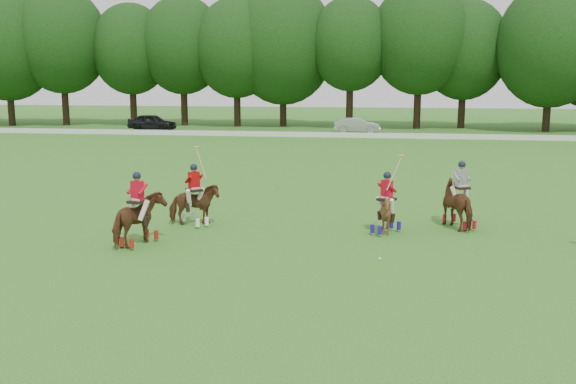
# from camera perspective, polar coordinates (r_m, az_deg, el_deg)

# --- Properties ---
(ground) EXTENTS (180.00, 180.00, 0.00)m
(ground) POSITION_cam_1_polar(r_m,az_deg,el_deg) (17.83, -2.84, -6.82)
(ground) COLOR #29661D
(ground) RESTS_ON ground
(tree_line) EXTENTS (117.98, 14.32, 14.75)m
(tree_line) POSITION_cam_1_polar(r_m,az_deg,el_deg) (64.89, 5.86, 12.94)
(tree_line) COLOR black
(tree_line) RESTS_ON ground
(boundary_rail) EXTENTS (120.00, 0.10, 0.44)m
(boundary_rail) POSITION_cam_1_polar(r_m,az_deg,el_deg) (55.04, 4.93, 5.07)
(boundary_rail) COLOR white
(boundary_rail) RESTS_ON ground
(car_left) EXTENTS (4.76, 2.23, 1.58)m
(car_left) POSITION_cam_1_polar(r_m,az_deg,el_deg) (63.32, -11.98, 6.09)
(car_left) COLOR black
(car_left) RESTS_ON ground
(car_mid) EXTENTS (4.36, 1.89, 1.39)m
(car_mid) POSITION_cam_1_polar(r_m,az_deg,el_deg) (59.43, 6.15, 5.90)
(car_mid) COLOR #AFAFB4
(car_mid) RESTS_ON ground
(polo_red_a) EXTENTS (1.43, 2.09, 2.32)m
(polo_red_a) POSITION_cam_1_polar(r_m,az_deg,el_deg) (20.54, -13.14, -2.35)
(polo_red_a) COLOR #4B2214
(polo_red_a) RESTS_ON ground
(polo_red_b) EXTENTS (1.92, 1.92, 2.74)m
(polo_red_b) POSITION_cam_1_polar(r_m,az_deg,el_deg) (22.91, -8.30, -1.05)
(polo_red_b) COLOR #4B2214
(polo_red_b) RESTS_ON ground
(polo_red_c) EXTENTS (1.63, 1.65, 2.64)m
(polo_red_c) POSITION_cam_1_polar(r_m,az_deg,el_deg) (21.74, 8.72, -1.79)
(polo_red_c) COLOR #4B2214
(polo_red_c) RESTS_ON ground
(polo_stripe_a) EXTENTS (1.71, 2.14, 2.35)m
(polo_stripe_a) POSITION_cam_1_polar(r_m,az_deg,el_deg) (23.08, 15.04, -1.02)
(polo_stripe_a) COLOR #4B2214
(polo_stripe_a) RESTS_ON ground
(polo_ball) EXTENTS (0.09, 0.09, 0.09)m
(polo_ball) POSITION_cam_1_polar(r_m,az_deg,el_deg) (18.76, 8.16, -5.90)
(polo_ball) COLOR white
(polo_ball) RESTS_ON ground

